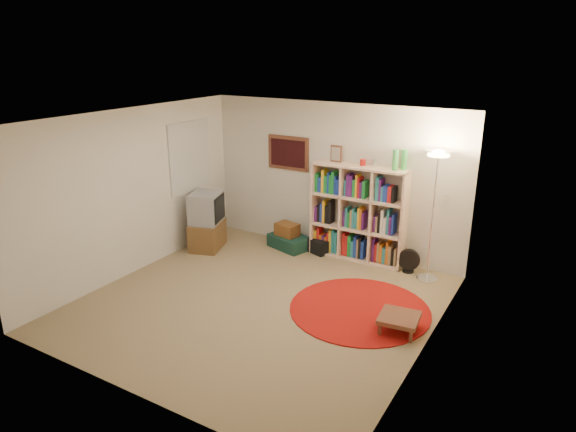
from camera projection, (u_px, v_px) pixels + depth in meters
The scene contains 12 objects.
room at pixel (256, 214), 6.68m from camera, with size 4.54×4.54×2.54m.
bookshelf at pixel (358, 214), 8.29m from camera, with size 1.57×0.46×1.87m.
floor_lamp at pixel (437, 174), 7.19m from camera, with size 0.40×0.40×1.97m.
floor_fan at pixel (409, 261), 7.90m from camera, with size 0.34×0.22×0.38m.
tv_stand at pixel (207, 222), 8.77m from camera, with size 0.67×0.80×0.99m.
dvd_box at pixel (207, 245), 8.91m from camera, with size 0.31×0.25×0.10m.
suitcase at pixel (289, 242), 8.88m from camera, with size 0.79×0.63×0.22m.
wicker_basket at pixel (287, 230), 8.83m from camera, with size 0.43×0.34×0.22m.
duffel_bag at pixel (320, 246), 8.68m from camera, with size 0.42×0.38×0.24m.
paper_towel at pixel (348, 248), 8.56m from camera, with size 0.13×0.13×0.27m.
red_rug at pixel (360, 309), 6.84m from camera, with size 1.87×1.87×0.02m.
side_table at pixel (399, 318), 6.27m from camera, with size 0.52×0.52×0.22m.
Camera 1 is at (3.51, -5.21, 3.37)m, focal length 32.00 mm.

